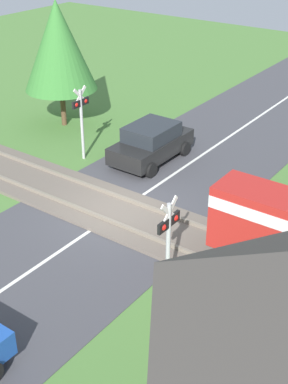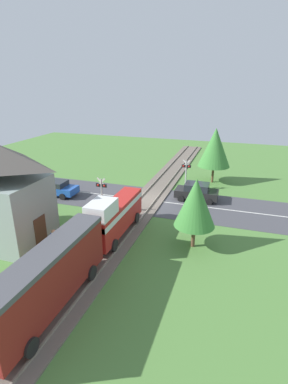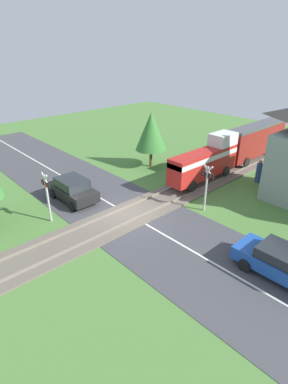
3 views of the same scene
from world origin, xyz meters
TOP-DOWN VIEW (x-y plane):
  - ground_plane at (0.00, 0.00)m, footprint 60.00×60.00m
  - road_surface at (0.00, 0.00)m, footprint 48.00×6.40m
  - track_bed at (0.00, 0.00)m, footprint 2.80×48.00m
  - car_near_crossing at (-4.09, -1.44)m, footprint 3.75×1.90m
  - crossing_signal_west_approach at (-2.64, -3.81)m, footprint 0.90×0.18m
  - crossing_signal_east_approach at (2.64, 3.81)m, footprint 0.90×0.18m
  - tree_beyond_track at (-4.91, -7.03)m, footprint 3.28×3.28m

SIDE VIEW (x-z plane):
  - ground_plane at x=0.00m, z-range 0.00..0.00m
  - road_surface at x=0.00m, z-range 0.00..0.02m
  - track_bed at x=0.00m, z-range -0.05..0.19m
  - car_near_crossing at x=-4.09m, z-range 0.03..1.58m
  - crossing_signal_west_approach at x=-2.64m, z-range 0.43..3.46m
  - crossing_signal_east_approach at x=2.64m, z-range 0.43..3.46m
  - tree_beyond_track at x=-4.91m, z-range 0.87..6.55m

